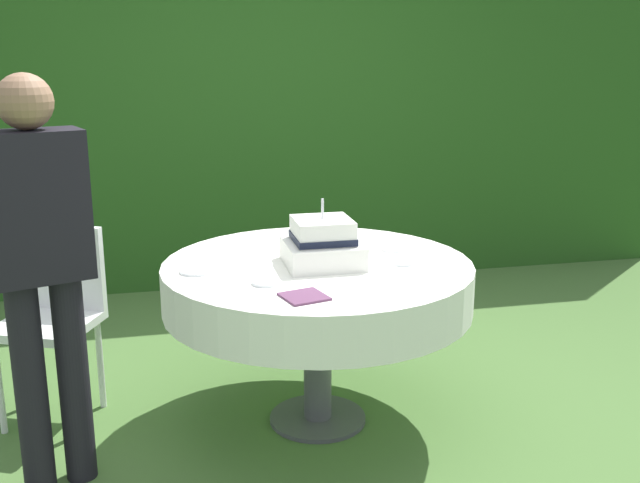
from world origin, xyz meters
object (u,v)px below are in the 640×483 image
serving_plate_far (265,283)px  garden_chair (55,304)px  cake_table (318,285)px  wedding_cake (323,244)px  napkin_stack (304,297)px  serving_plate_near (394,249)px  serving_plate_right (402,263)px  standing_person (40,259)px  serving_plate_left (196,271)px

serving_plate_far → garden_chair: garden_chair is taller
cake_table → wedding_cake: (0.02, -0.03, 0.20)m
napkin_stack → wedding_cake: bearing=67.9°
serving_plate_near → garden_chair: (-1.56, 0.23, -0.23)m
wedding_cake → serving_plate_right: bearing=-12.0°
serving_plate_right → standing_person: 1.48m
garden_chair → serving_plate_right: bearing=-16.7°
serving_plate_far → serving_plate_left: same height
serving_plate_right → garden_chair: bearing=163.3°
napkin_stack → garden_chair: garden_chair is taller
serving_plate_right → napkin_stack: bearing=-145.3°
wedding_cake → napkin_stack: size_ratio=2.11×
serving_plate_near → standing_person: bearing=-165.3°
serving_plate_far → serving_plate_left: 0.34m
cake_table → wedding_cake: bearing=-60.5°
cake_table → wedding_cake: 0.20m
garden_chair → standing_person: standing_person is taller
serving_plate_right → cake_table: bearing=163.6°
cake_table → serving_plate_left: serving_plate_left is taller
standing_person → napkin_stack: bearing=-11.0°
serving_plate_right → garden_chair: (-1.52, 0.46, -0.23)m
wedding_cake → garden_chair: bearing=162.0°
serving_plate_near → serving_plate_far: size_ratio=1.03×
wedding_cake → serving_plate_right: (0.34, -0.07, -0.09)m
wedding_cake → serving_plate_near: 0.42m
serving_plate_left → serving_plate_near: bearing=9.4°
napkin_stack → standing_person: (-0.96, 0.18, 0.16)m
cake_table → serving_plate_far: size_ratio=12.53×
serving_plate_near → serving_plate_left: bearing=-170.6°
serving_plate_right → standing_person: (-1.47, -0.17, 0.16)m
serving_plate_near → serving_plate_far: (-0.67, -0.38, 0.00)m
serving_plate_far → garden_chair: (-0.89, 0.61, -0.23)m
serving_plate_near → serving_plate_left: 0.94m
serving_plate_right → standing_person: standing_person is taller
serving_plate_far → standing_person: (-0.84, -0.01, 0.16)m
cake_table → serving_plate_left: (-0.53, -0.03, 0.11)m
napkin_stack → serving_plate_right: bearing=34.7°
serving_plate_near → serving_plate_right: same height
serving_plate_left → standing_person: size_ratio=0.09×
serving_plate_near → garden_chair: garden_chair is taller
serving_plate_left → standing_person: (-0.58, -0.24, 0.16)m
serving_plate_far → serving_plate_right: same height
cake_table → serving_plate_right: size_ratio=13.46×
wedding_cake → serving_plate_far: 0.38m
cake_table → serving_plate_right: 0.39m
cake_table → serving_plate_far: bearing=-136.5°
serving_plate_far → wedding_cake: bearing=37.8°
serving_plate_near → serving_plate_right: bearing=-99.9°
serving_plate_left → garden_chair: size_ratio=0.16×
napkin_stack → serving_plate_left: bearing=131.6°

